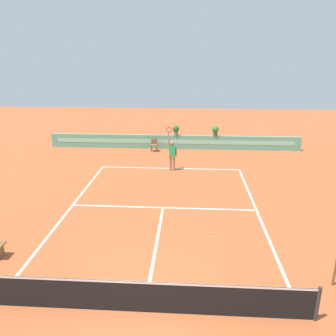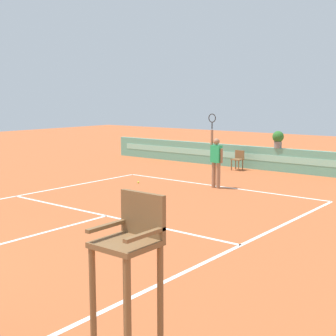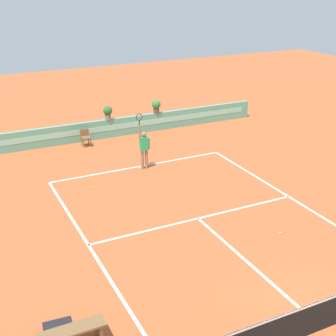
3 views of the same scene
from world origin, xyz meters
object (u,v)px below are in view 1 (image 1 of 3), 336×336
(tennis_player, at_px, (172,153))
(tennis_ball_mid_court, at_px, (211,233))
(ball_kid_chair, at_px, (154,145))
(potted_plant_right, at_px, (215,130))
(potted_plant_centre, at_px, (176,130))
(tennis_ball_near_baseline, at_px, (123,174))

(tennis_player, distance_m, tennis_ball_mid_court, 7.65)
(ball_kid_chair, relative_size, tennis_ball_mid_court, 12.50)
(tennis_player, relative_size, tennis_ball_mid_court, 38.01)
(tennis_player, height_order, potted_plant_right, tennis_player)
(tennis_ball_mid_court, xyz_separation_m, potted_plant_centre, (-1.84, 12.16, 1.38))
(tennis_player, relative_size, potted_plant_centre, 3.57)
(potted_plant_right, bearing_deg, potted_plant_centre, 180.00)
(tennis_ball_mid_court, relative_size, potted_plant_centre, 0.09)
(tennis_ball_mid_court, bearing_deg, tennis_ball_near_baseline, 125.83)
(tennis_player, height_order, tennis_ball_mid_court, tennis_player)
(tennis_ball_near_baseline, bearing_deg, tennis_ball_mid_court, -54.17)
(tennis_player, distance_m, potted_plant_centre, 4.83)
(tennis_ball_near_baseline, distance_m, tennis_ball_mid_court, 7.82)
(tennis_ball_near_baseline, xyz_separation_m, potted_plant_centre, (2.74, 5.83, 1.38))
(tennis_player, bearing_deg, potted_plant_right, 59.66)
(tennis_ball_mid_court, relative_size, potted_plant_right, 0.09)
(tennis_ball_near_baseline, relative_size, potted_plant_right, 0.09)
(ball_kid_chair, height_order, potted_plant_right, potted_plant_right)
(potted_plant_centre, bearing_deg, tennis_ball_mid_court, -81.40)
(ball_kid_chair, height_order, tennis_player, tennis_player)
(tennis_player, bearing_deg, potted_plant_centre, 89.88)
(tennis_ball_near_baseline, height_order, potted_plant_right, potted_plant_right)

